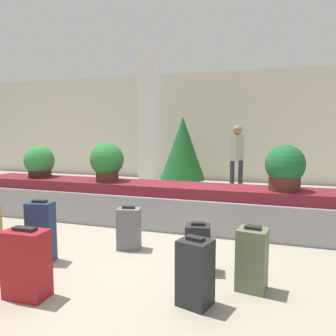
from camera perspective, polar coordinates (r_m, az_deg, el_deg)
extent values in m
plane|color=#9E937F|center=(4.17, -5.41, -14.38)|extent=(18.00, 18.00, 0.00)
cube|color=beige|center=(9.89, 8.87, 7.11)|extent=(18.00, 0.06, 3.20)
cube|color=gray|center=(5.21, 0.00, -7.21)|extent=(7.07, 0.83, 0.50)
cube|color=maroon|center=(5.14, 0.00, -3.65)|extent=(6.78, 0.67, 0.16)
cube|color=silver|center=(7.52, -3.34, 7.39)|extent=(0.39, 0.39, 3.20)
cube|color=slate|center=(4.21, -6.82, -10.46)|extent=(0.32, 0.25, 0.52)
cube|color=black|center=(4.13, -6.87, -6.81)|extent=(0.17, 0.10, 0.03)
cube|color=#232328|center=(3.57, 5.21, -13.74)|extent=(0.29, 0.25, 0.50)
cube|color=black|center=(3.48, 5.26, -9.64)|extent=(0.15, 0.10, 0.03)
cube|color=navy|center=(4.04, -21.24, -10.36)|extent=(0.32, 0.24, 0.68)
cube|color=black|center=(3.96, -21.45, -5.41)|extent=(0.17, 0.10, 0.03)
cube|color=#232328|center=(2.93, 4.76, -17.70)|extent=(0.32, 0.30, 0.57)
cube|color=black|center=(2.82, 4.82, -12.12)|extent=(0.16, 0.12, 0.03)
cube|color=maroon|center=(3.28, -23.43, -15.09)|extent=(0.39, 0.24, 0.61)
cube|color=black|center=(3.18, -23.70, -9.69)|extent=(0.21, 0.08, 0.03)
cube|color=#5B6647|center=(3.26, 14.42, -15.16)|extent=(0.30, 0.27, 0.58)
cube|color=black|center=(3.16, 14.58, -9.99)|extent=(0.16, 0.10, 0.03)
cylinder|color=#381914|center=(6.33, -21.40, -0.77)|extent=(0.39, 0.39, 0.15)
sphere|color=#2D7F38|center=(6.30, -21.49, 1.23)|extent=(0.53, 0.53, 0.53)
cylinder|color=#4C2319|center=(5.51, -10.52, -1.17)|extent=(0.37, 0.37, 0.20)
sphere|color=#236B2D|center=(5.48, -10.58, 1.47)|extent=(0.55, 0.55, 0.55)
cylinder|color=#4C2319|center=(4.84, 19.61, -2.43)|extent=(0.42, 0.42, 0.22)
sphere|color=#195B28|center=(4.80, 19.73, 0.60)|extent=(0.54, 0.54, 0.54)
cylinder|color=#282833|center=(8.07, 11.09, -1.42)|extent=(0.11, 0.11, 0.77)
cylinder|color=#282833|center=(8.05, 12.51, -1.47)|extent=(0.11, 0.11, 0.77)
cube|color=gray|center=(7.99, 11.91, 3.49)|extent=(0.32, 0.37, 0.61)
sphere|color=#936B4C|center=(7.98, 11.99, 6.49)|extent=(0.23, 0.23, 0.23)
cylinder|color=#4C331E|center=(8.83, 2.56, -2.58)|extent=(0.16, 0.16, 0.18)
cone|color=#195623|center=(8.73, 2.59, 3.44)|extent=(1.20, 1.20, 1.67)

